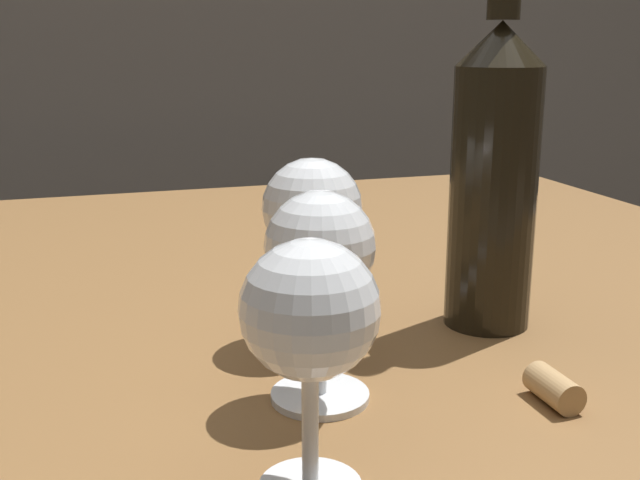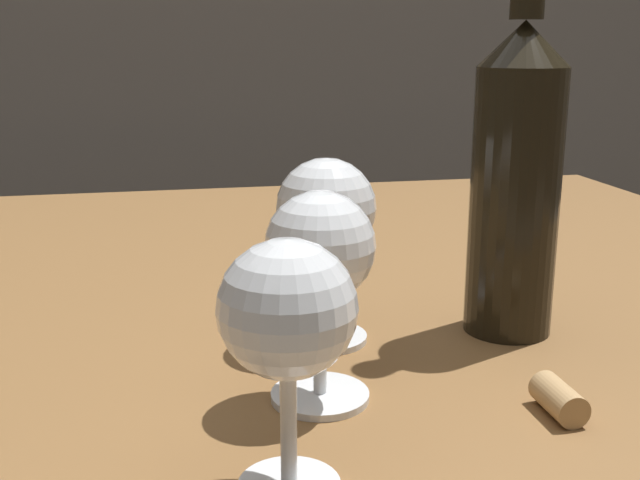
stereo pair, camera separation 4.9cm
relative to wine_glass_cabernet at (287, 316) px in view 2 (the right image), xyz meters
name	(u,v)px [view 2 (the right image)]	position (x,y,z in m)	size (l,w,h in m)	color
dining_table	(304,361)	(0.08, 0.38, -0.19)	(1.18, 1.00, 0.76)	brown
wine_glass_cabernet	(287,316)	(0.00, 0.00, 0.00)	(0.07, 0.07, 0.14)	white
wine_glass_rose	(320,255)	(0.04, 0.10, 0.00)	(0.07, 0.07, 0.14)	white
wine_glass_pinot	(326,213)	(0.06, 0.21, 0.01)	(0.08, 0.08, 0.15)	white
wine_bottle	(516,173)	(0.22, 0.20, 0.03)	(0.07, 0.07, 0.34)	black
cork	(559,399)	(0.19, 0.05, -0.09)	(0.02, 0.02, 0.04)	tan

